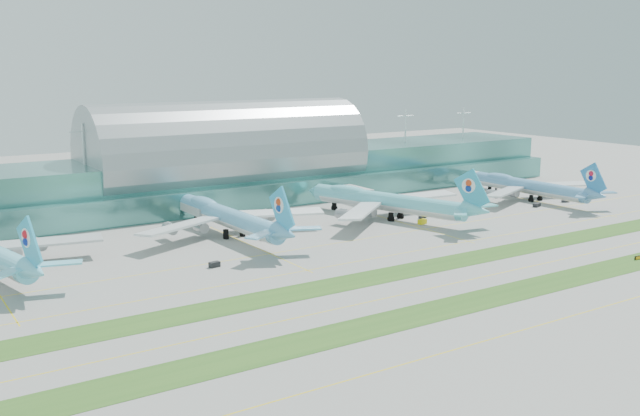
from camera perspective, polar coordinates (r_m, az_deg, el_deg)
ground at (r=207.13m, az=8.33°, el=-4.93°), size 700.00×700.00×0.00m
terminal at (r=310.53m, az=-7.43°, el=3.17°), size 340.00×69.10×36.00m
grass_strip_near at (r=188.00m, az=13.99°, el=-6.83°), size 420.00×12.00×0.08m
grass_strip_far at (r=208.56m, az=7.97°, el=-4.80°), size 420.00×12.00×0.08m
taxiline_a at (r=175.81m, az=18.78°, el=-8.39°), size 420.00×0.35×0.01m
taxiline_b at (r=197.30m, az=11.02°, el=-5.85°), size 420.00×0.35×0.01m
taxiline_c at (r=220.43m, az=5.25°, el=-3.87°), size 420.00×0.35×0.01m
taxiline_d at (r=237.52m, az=1.97°, el=-2.72°), size 420.00×0.35×0.01m
airliner_b at (r=247.62m, az=-7.42°, el=-0.61°), size 70.77×80.32×22.11m
airliner_c at (r=274.28m, az=5.28°, el=0.62°), size 68.88×79.91×22.56m
airliner_d at (r=324.69m, az=16.34°, el=1.73°), size 64.17×72.72×20.04m
gse_c at (r=210.01m, az=-8.44°, el=-4.49°), size 3.30×2.24×1.56m
gse_d at (r=240.55m, az=-4.41°, el=-2.39°), size 3.23×2.24×1.43m
gse_e at (r=266.67m, az=8.18°, el=-1.09°), size 3.69×2.47×1.78m
gse_f at (r=276.72m, az=8.19°, el=-0.70°), size 2.92×1.61×1.20m
gse_g at (r=309.75m, az=16.95°, el=0.23°), size 4.23×2.97×1.51m
gse_h at (r=323.99m, az=19.04°, el=0.57°), size 3.37×2.12×1.48m
taxiway_sign_east at (r=236.11m, az=24.10°, el=-3.65°), size 2.90×0.60×1.22m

